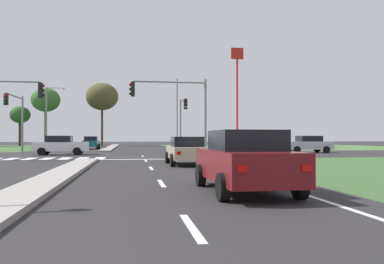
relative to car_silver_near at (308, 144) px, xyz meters
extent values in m
plane|color=#282628|center=(-18.87, -1.46, -0.81)|extent=(200.00, 200.00, 0.00)
cube|color=#476B38|center=(6.63, 23.04, -0.80)|extent=(35.00, 35.00, 0.01)
cube|color=gray|center=(-18.87, -20.46, -0.74)|extent=(1.20, 22.00, 0.14)
cube|color=gray|center=(-18.87, 23.54, -0.74)|extent=(1.20, 36.00, 0.14)
cube|color=silver|center=(-15.37, -28.00, -0.80)|extent=(0.14, 2.00, 0.01)
cube|color=silver|center=(-15.37, -22.00, -0.80)|extent=(0.14, 2.00, 0.01)
cube|color=silver|center=(-15.37, -16.00, -0.80)|extent=(0.14, 2.00, 0.01)
cube|color=silver|center=(-15.37, -10.00, -0.80)|extent=(0.14, 2.00, 0.01)
cube|color=silver|center=(-15.37, -4.00, -0.80)|extent=(0.14, 2.00, 0.01)
cube|color=silver|center=(-12.02, -19.46, -0.80)|extent=(0.14, 24.00, 0.01)
cube|color=silver|center=(-15.07, -8.46, -0.80)|extent=(6.40, 0.50, 0.01)
cube|color=silver|center=(-24.12, -6.66, -0.80)|extent=(0.70, 2.80, 0.01)
cube|color=silver|center=(-22.97, -6.66, -0.80)|extent=(0.70, 2.80, 0.01)
cube|color=silver|center=(-21.82, -6.66, -0.80)|extent=(0.70, 2.80, 0.01)
cube|color=silver|center=(-20.67, -6.66, -0.80)|extent=(0.70, 2.80, 0.01)
cube|color=silver|center=(-19.52, -6.66, -0.80)|extent=(0.70, 2.80, 0.01)
cube|color=silver|center=(-18.37, -6.66, -0.80)|extent=(0.70, 2.80, 0.01)
cube|color=#B7B7BC|center=(-0.03, 0.00, -0.12)|extent=(4.42, 1.78, 0.74)
cube|color=black|center=(0.12, 0.00, 0.51)|extent=(2.03, 1.57, 0.52)
cube|color=red|center=(2.20, -0.68, -0.04)|extent=(0.04, 0.20, 0.14)
cube|color=red|center=(2.20, 0.68, -0.04)|extent=(0.04, 0.20, 0.14)
cylinder|color=black|center=(-1.45, -0.89, -0.49)|extent=(0.64, 0.22, 0.64)
cylinder|color=black|center=(-1.45, 0.89, -0.49)|extent=(0.64, 0.22, 0.64)
cylinder|color=black|center=(1.38, -0.89, -0.49)|extent=(0.64, 0.22, 0.64)
cylinder|color=black|center=(1.38, 0.89, -0.49)|extent=(0.64, 0.22, 0.64)
cube|color=#BCAD8E|center=(-13.41, -13.84, -0.17)|extent=(1.73, 4.16, 0.63)
cube|color=black|center=(-13.41, -13.99, 0.40)|extent=(1.52, 1.92, 0.52)
cube|color=red|center=(-14.06, -15.94, -0.11)|extent=(0.20, 0.04, 0.14)
cube|color=red|center=(-12.75, -15.94, -0.11)|extent=(0.20, 0.04, 0.14)
cylinder|color=black|center=(-14.27, -12.50, -0.49)|extent=(0.22, 0.64, 0.64)
cylinder|color=black|center=(-12.54, -12.50, -0.49)|extent=(0.22, 0.64, 0.64)
cylinder|color=black|center=(-14.27, -15.17, -0.49)|extent=(0.22, 0.64, 0.64)
cylinder|color=black|center=(-12.54, -15.17, -0.49)|extent=(0.22, 0.64, 0.64)
cube|color=#19565B|center=(-21.06, 15.22, -0.12)|extent=(1.73, 4.39, 0.72)
cube|color=black|center=(-21.06, 15.37, 0.50)|extent=(1.52, 2.02, 0.52)
cube|color=red|center=(-20.40, 17.43, -0.05)|extent=(0.20, 0.04, 0.14)
cube|color=red|center=(-21.71, 17.43, -0.05)|extent=(0.20, 0.04, 0.14)
cylinder|color=black|center=(-20.19, 13.81, -0.49)|extent=(0.22, 0.64, 0.64)
cylinder|color=black|center=(-21.92, 13.81, -0.49)|extent=(0.22, 0.64, 0.64)
cylinder|color=black|center=(-20.19, 16.62, -0.49)|extent=(0.22, 0.64, 0.64)
cylinder|color=black|center=(-21.92, 16.62, -0.49)|extent=(0.22, 0.64, 0.64)
cube|color=silver|center=(-21.89, -0.88, -0.12)|extent=(4.24, 1.73, 0.73)
cube|color=black|center=(-22.04, -0.88, 0.50)|extent=(1.95, 1.52, 0.52)
cube|color=red|center=(-24.03, -0.22, -0.05)|extent=(0.04, 0.20, 0.14)
cube|color=red|center=(-24.03, -1.54, -0.05)|extent=(0.04, 0.20, 0.14)
cylinder|color=black|center=(-20.53, -0.02, -0.49)|extent=(0.64, 0.22, 0.64)
cylinder|color=black|center=(-20.53, -1.75, -0.49)|extent=(0.64, 0.22, 0.64)
cylinder|color=black|center=(-23.25, -0.02, -0.49)|extent=(0.64, 0.22, 0.64)
cylinder|color=black|center=(-23.25, -1.75, -0.49)|extent=(0.64, 0.22, 0.64)
cube|color=maroon|center=(-13.37, -24.21, -0.10)|extent=(1.83, 4.35, 0.78)
cube|color=black|center=(-13.37, -24.36, 0.55)|extent=(1.61, 2.00, 0.52)
cube|color=red|center=(-14.06, -26.41, -0.02)|extent=(0.20, 0.04, 0.14)
cube|color=red|center=(-12.68, -26.41, -0.02)|extent=(0.20, 0.04, 0.14)
cylinder|color=black|center=(-14.28, -22.82, -0.49)|extent=(0.22, 0.64, 0.64)
cylinder|color=black|center=(-12.46, -22.82, -0.49)|extent=(0.22, 0.64, 0.64)
cylinder|color=black|center=(-14.28, -25.60, -0.49)|extent=(0.22, 0.64, 0.64)
cylinder|color=black|center=(-12.46, -25.60, -0.49)|extent=(0.22, 0.64, 0.64)
cylinder|color=gray|center=(-11.27, -8.06, 1.90)|extent=(0.18, 0.18, 5.40)
cylinder|color=gray|center=(-13.71, -8.06, 4.35)|extent=(4.88, 0.12, 0.12)
cube|color=black|center=(-16.15, -8.06, 3.82)|extent=(0.26, 0.32, 0.95)
sphere|color=red|center=(-16.31, -8.06, 4.12)|extent=(0.20, 0.20, 0.20)
sphere|color=#3A2405|center=(-16.31, -8.06, 3.82)|extent=(0.20, 0.20, 0.20)
sphere|color=black|center=(-16.31, -8.06, 3.52)|extent=(0.20, 0.20, 0.20)
cylinder|color=gray|center=(-24.22, -8.06, 4.16)|extent=(4.49, 0.12, 0.12)
cube|color=black|center=(-21.98, -8.06, 3.63)|extent=(0.26, 0.32, 0.95)
sphere|color=red|center=(-21.82, -8.06, 3.93)|extent=(0.20, 0.20, 0.20)
sphere|color=#3A2405|center=(-21.82, -8.06, 3.63)|extent=(0.20, 0.20, 0.20)
sphere|color=black|center=(-21.82, -8.06, 3.33)|extent=(0.20, 0.20, 0.20)
cylinder|color=gray|center=(-11.27, 5.14, 1.84)|extent=(0.18, 0.18, 5.28)
cylinder|color=gray|center=(-11.27, 3.30, 4.23)|extent=(0.12, 3.68, 0.12)
cube|color=black|center=(-11.27, 1.46, 3.70)|extent=(0.32, 0.26, 0.95)
sphere|color=#360503|center=(-11.27, 1.30, 4.00)|extent=(0.20, 0.20, 0.20)
sphere|color=#3A2405|center=(-11.27, 1.30, 3.70)|extent=(0.20, 0.20, 0.20)
sphere|color=green|center=(-11.27, 1.30, 3.40)|extent=(0.20, 0.20, 0.20)
cylinder|color=gray|center=(-26.47, 5.14, 1.87)|extent=(0.18, 0.18, 5.36)
cylinder|color=gray|center=(-26.47, 2.63, 4.30)|extent=(0.12, 5.02, 0.12)
cube|color=black|center=(-26.47, 0.12, 3.77)|extent=(0.32, 0.26, 0.95)
sphere|color=red|center=(-26.47, -0.04, 4.07)|extent=(0.20, 0.20, 0.20)
sphere|color=#3A2405|center=(-26.47, -0.04, 3.77)|extent=(0.20, 0.20, 0.20)
sphere|color=black|center=(-26.47, -0.04, 3.47)|extent=(0.20, 0.20, 0.20)
cylinder|color=gray|center=(-10.06, 18.08, 3.87)|extent=(0.20, 0.20, 9.36)
cylinder|color=gray|center=(-9.97, 19.08, 8.45)|extent=(0.29, 2.02, 0.10)
ellipsoid|color=#B2B2A8|center=(-9.87, 20.09, 8.35)|extent=(0.56, 0.28, 0.20)
cylinder|color=gray|center=(-27.68, 21.95, 3.36)|extent=(0.20, 0.20, 8.34)
cylinder|color=gray|center=(-26.55, 21.77, 7.43)|extent=(2.27, 0.46, 0.10)
ellipsoid|color=#B2B2A8|center=(-25.43, 21.59, 7.33)|extent=(0.56, 0.28, 0.20)
cylinder|color=red|center=(-1.12, 20.14, 5.55)|extent=(0.28, 0.28, 12.72)
cube|color=red|center=(-1.12, 20.14, 12.71)|extent=(1.80, 0.30, 1.60)
torus|color=yellow|center=(-1.51, 20.31, 12.71)|extent=(0.96, 0.16, 0.96)
torus|color=yellow|center=(-0.72, 20.31, 12.71)|extent=(0.96, 0.16, 0.96)
cylinder|color=#423323|center=(-34.02, 33.01, 1.32)|extent=(0.47, 0.47, 4.25)
ellipsoid|color=#285123|center=(-34.02, 33.01, 4.33)|extent=(3.22, 3.22, 2.74)
cylinder|color=#423323|center=(-29.75, 31.56, 2.32)|extent=(0.38, 0.38, 6.26)
ellipsoid|color=#38602D|center=(-29.75, 31.56, 6.70)|extent=(4.54, 4.54, 3.86)
cylinder|color=#423323|center=(-21.02, 33.74, 2.64)|extent=(0.38, 0.38, 6.89)
ellipsoid|color=#4C4728|center=(-21.02, 33.74, 7.58)|extent=(5.44, 5.44, 4.62)
camera|label=1|loc=(-16.34, -34.14, 0.62)|focal=36.56mm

